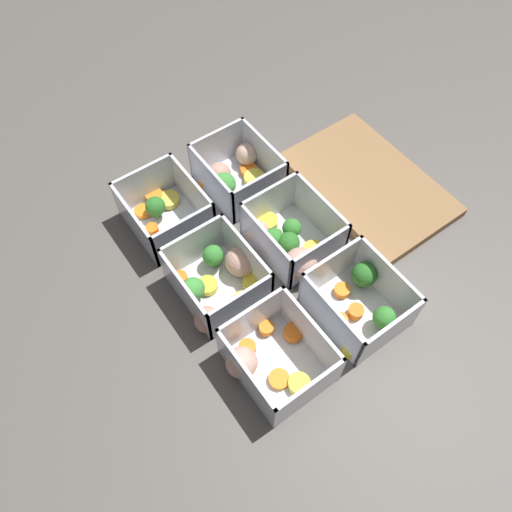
{
  "coord_description": "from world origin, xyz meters",
  "views": [
    {
      "loc": [
        0.33,
        -0.24,
        0.67
      ],
      "look_at": [
        0.0,
        0.0,
        0.03
      ],
      "focal_mm": 35.0,
      "sensor_mm": 36.0,
      "label": 1
    }
  ],
  "objects_px": {
    "container_far_left": "(236,172)",
    "container_far_center": "(289,241)",
    "container_near_center": "(220,279)",
    "container_near_right": "(270,359)",
    "container_near_left": "(163,212)",
    "container_far_right": "(359,302)"
  },
  "relations": [
    {
      "from": "container_near_center",
      "to": "container_far_right",
      "type": "xyz_separation_m",
      "value": [
        0.15,
        0.14,
        0.0
      ]
    },
    {
      "from": "container_near_center",
      "to": "container_far_right",
      "type": "height_order",
      "value": "same"
    },
    {
      "from": "container_far_center",
      "to": "container_far_right",
      "type": "bearing_deg",
      "value": 6.88
    },
    {
      "from": "container_near_right",
      "to": "container_far_left",
      "type": "relative_size",
      "value": 1.05
    },
    {
      "from": "container_near_center",
      "to": "container_near_right",
      "type": "height_order",
      "value": "same"
    },
    {
      "from": "container_near_center",
      "to": "container_far_left",
      "type": "xyz_separation_m",
      "value": [
        -0.16,
        0.14,
        0.0
      ]
    },
    {
      "from": "container_near_right",
      "to": "container_far_right",
      "type": "height_order",
      "value": "same"
    },
    {
      "from": "container_near_left",
      "to": "container_far_left",
      "type": "relative_size",
      "value": 1.08
    },
    {
      "from": "container_far_right",
      "to": "container_near_center",
      "type": "bearing_deg",
      "value": -136.44
    },
    {
      "from": "container_far_left",
      "to": "container_far_center",
      "type": "xyz_separation_m",
      "value": [
        0.16,
        -0.01,
        0.0
      ]
    },
    {
      "from": "container_far_center",
      "to": "container_far_right",
      "type": "distance_m",
      "value": 0.14
    },
    {
      "from": "container_far_center",
      "to": "container_near_left",
      "type": "bearing_deg",
      "value": -141.7
    },
    {
      "from": "container_near_center",
      "to": "container_far_left",
      "type": "relative_size",
      "value": 1.16
    },
    {
      "from": "container_near_right",
      "to": "container_far_left",
      "type": "distance_m",
      "value": 0.34
    },
    {
      "from": "container_near_center",
      "to": "container_far_left",
      "type": "height_order",
      "value": "same"
    },
    {
      "from": "container_near_center",
      "to": "container_near_right",
      "type": "distance_m",
      "value": 0.14
    },
    {
      "from": "container_near_left",
      "to": "container_far_left",
      "type": "height_order",
      "value": "same"
    },
    {
      "from": "container_near_center",
      "to": "container_near_right",
      "type": "bearing_deg",
      "value": -5.03
    },
    {
      "from": "container_far_left",
      "to": "container_far_center",
      "type": "height_order",
      "value": "same"
    },
    {
      "from": "container_near_center",
      "to": "container_far_left",
      "type": "distance_m",
      "value": 0.21
    },
    {
      "from": "container_near_center",
      "to": "container_far_right",
      "type": "relative_size",
      "value": 1.16
    },
    {
      "from": "container_far_center",
      "to": "container_far_right",
      "type": "xyz_separation_m",
      "value": [
        0.14,
        0.02,
        0.0
      ]
    }
  ]
}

